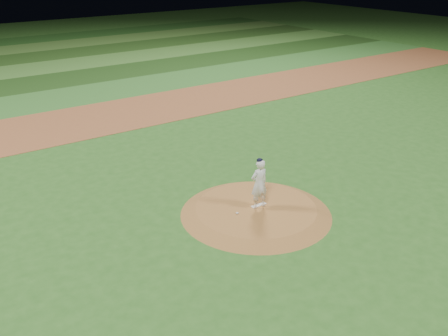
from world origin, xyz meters
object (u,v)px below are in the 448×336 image
object	(u,v)px
pitchers_mound	(256,210)
rosin_bag	(237,213)
pitching_rubber	(259,205)
pitcher_on_mound	(259,184)

from	to	relation	value
pitchers_mound	rosin_bag	bearing A→B (deg)	179.62
pitching_rubber	rosin_bag	xyz separation A→B (m)	(-1.02, -0.04, 0.01)
pitchers_mound	pitcher_on_mound	distance (m)	1.07
pitching_rubber	pitcher_on_mound	world-z (taller)	pitcher_on_mound
pitcher_on_mound	rosin_bag	bearing A→B (deg)	178.05
pitcher_on_mound	pitchers_mound	bearing A→B (deg)	163.86
pitching_rubber	rosin_bag	distance (m)	1.02
rosin_bag	pitchers_mound	bearing A→B (deg)	-0.38
pitching_rubber	pitcher_on_mound	distance (m)	0.93
pitchers_mound	pitching_rubber	size ratio (longest dim) A/B	9.01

